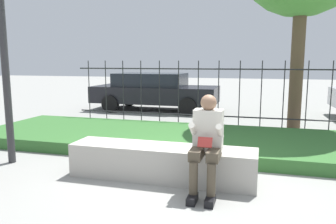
% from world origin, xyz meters
% --- Properties ---
extents(ground_plane, '(60.00, 60.00, 0.00)m').
position_xyz_m(ground_plane, '(0.00, 0.00, 0.00)').
color(ground_plane, gray).
extents(stone_bench, '(2.73, 0.59, 0.50)m').
position_xyz_m(stone_bench, '(-0.35, 0.00, 0.22)').
color(stone_bench, '#ADA89E').
rests_on(stone_bench, ground_plane).
extents(person_seated_reader, '(0.42, 0.73, 1.30)m').
position_xyz_m(person_seated_reader, '(0.36, -0.33, 0.72)').
color(person_seated_reader, black).
rests_on(person_seated_reader, ground_plane).
extents(grass_berm, '(9.76, 2.63, 0.23)m').
position_xyz_m(grass_berm, '(0.00, 2.02, 0.11)').
color(grass_berm, '#33662D').
rests_on(grass_berm, ground_plane).
extents(iron_fence, '(7.76, 0.03, 1.74)m').
position_xyz_m(iron_fence, '(-0.00, 3.79, 0.91)').
color(iron_fence, '#232326').
rests_on(iron_fence, ground_plane).
extents(car_parked_left, '(4.37, 1.93, 1.31)m').
position_xyz_m(car_parked_left, '(-2.61, 6.56, 0.70)').
color(car_parked_left, black).
rests_on(car_parked_left, ground_plane).
extents(street_lamp, '(0.28, 0.28, 3.87)m').
position_xyz_m(street_lamp, '(-3.06, 0.07, 2.39)').
color(street_lamp, '#2D2D30').
rests_on(street_lamp, ground_plane).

